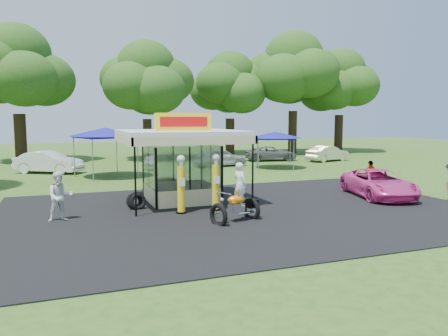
{
  "coord_description": "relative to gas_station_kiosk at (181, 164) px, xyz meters",
  "views": [
    {
      "loc": [
        -7.28,
        -14.81,
        3.93
      ],
      "look_at": [
        -0.21,
        4.0,
        1.65
      ],
      "focal_mm": 35.0,
      "sensor_mm": 36.0,
      "label": 1
    }
  ],
  "objects": [
    {
      "name": "ground",
      "position": [
        2.0,
        -4.99,
        -1.78
      ],
      "size": [
        120.0,
        120.0,
        0.0
      ],
      "primitive_type": "plane",
      "color": "#274F18",
      "rests_on": "ground"
    },
    {
      "name": "asphalt_apron",
      "position": [
        2.0,
        -2.99,
        -1.76
      ],
      "size": [
        20.0,
        14.0,
        0.04
      ],
      "primitive_type": "cube",
      "color": "black",
      "rests_on": "ground"
    },
    {
      "name": "gas_station_kiosk",
      "position": [
        0.0,
        0.0,
        0.0
      ],
      "size": [
        5.4,
        5.4,
        4.18
      ],
      "color": "white",
      "rests_on": "ground"
    },
    {
      "name": "gas_pump_left",
      "position": [
        -0.7,
        -2.59,
        -0.61
      ],
      "size": [
        0.46,
        0.46,
        2.45
      ],
      "color": "black",
      "rests_on": "ground"
    },
    {
      "name": "gas_pump_right",
      "position": [
        0.84,
        -2.51,
        -0.6
      ],
      "size": [
        0.46,
        0.46,
        2.46
      ],
      "color": "black",
      "rests_on": "ground"
    },
    {
      "name": "motorcycle",
      "position": [
        0.99,
        -4.67,
        -0.86
      ],
      "size": [
        2.09,
        1.51,
        2.37
      ],
      "rotation": [
        0.0,
        0.0,
        0.35
      ],
      "color": "black",
      "rests_on": "ground"
    },
    {
      "name": "spare_tires",
      "position": [
        -2.31,
        -1.11,
        -1.41
      ],
      "size": [
        0.93,
        0.66,
        0.76
      ],
      "rotation": [
        0.0,
        0.0,
        0.19
      ],
      "color": "black",
      "rests_on": "ground"
    },
    {
      "name": "kiosk_car",
      "position": [
        -0.0,
        2.21,
        -1.3
      ],
      "size": [
        2.82,
        1.13,
        0.96
      ],
      "primitive_type": "imported",
      "rotation": [
        0.0,
        0.0,
        1.57
      ],
      "color": "yellow",
      "rests_on": "ground"
    },
    {
      "name": "pink_sedan",
      "position": [
        9.52,
        -2.36,
        -1.08
      ],
      "size": [
        3.5,
        5.45,
        1.4
      ],
      "primitive_type": "imported",
      "rotation": [
        0.0,
        0.0,
        -0.25
      ],
      "color": "#E83F9C",
      "rests_on": "ground"
    },
    {
      "name": "spectator_west",
      "position": [
        -5.37,
        -2.19,
        -0.82
      ],
      "size": [
        1.05,
        0.88,
        1.92
      ],
      "primitive_type": "imported",
      "rotation": [
        0.0,
        0.0,
        0.18
      ],
      "color": "white",
      "rests_on": "ground"
    },
    {
      "name": "spectator_east_b",
      "position": [
        10.82,
        -0.17,
        -0.98
      ],
      "size": [
        0.98,
        0.49,
        1.61
      ],
      "primitive_type": "imported",
      "rotation": [
        0.0,
        0.0,
        3.25
      ],
      "color": "gray",
      "rests_on": "ground"
    },
    {
      "name": "bg_car_a",
      "position": [
        -6.11,
        13.92,
        -0.99
      ],
      "size": [
        5.01,
        3.96,
        1.59
      ],
      "primitive_type": "imported",
      "rotation": [
        0.0,
        0.0,
        1.02
      ],
      "color": "white",
      "rests_on": "ground"
    },
    {
      "name": "bg_car_c",
      "position": [
        7.03,
        13.81,
        -1.03
      ],
      "size": [
        4.6,
        2.35,
        1.5
      ],
      "primitive_type": "imported",
      "rotation": [
        0.0,
        0.0,
        1.71
      ],
      "color": "#A7A7AC",
      "rests_on": "ground"
    },
    {
      "name": "bg_car_d",
      "position": [
        13.16,
        16.68,
        -1.11
      ],
      "size": [
        5.1,
        2.95,
        1.34
      ],
      "primitive_type": "imported",
      "rotation": [
        0.0,
        0.0,
        1.41
      ],
      "color": "#5E5E61",
      "rests_on": "ground"
    },
    {
      "name": "bg_car_e",
      "position": [
        17.81,
        14.38,
        -1.07
      ],
      "size": [
        4.59,
        2.55,
        1.43
      ],
      "primitive_type": "imported",
      "rotation": [
        0.0,
        0.0,
        1.82
      ],
      "color": "beige",
      "rests_on": "ground"
    },
    {
      "name": "tent_west",
      "position": [
        -2.46,
        10.28,
        1.23
      ],
      "size": [
        4.77,
        4.77,
        3.33
      ],
      "rotation": [
        0.0,
        0.0,
        0.33
      ],
      "color": "gray",
      "rests_on": "ground"
    },
    {
      "name": "tent_east",
      "position": [
        10.62,
        11.02,
        0.84
      ],
      "size": [
        4.15,
        4.15,
        2.9
      ],
      "rotation": [
        0.0,
        0.0,
        -0.41
      ],
      "color": "gray",
      "rests_on": "ground"
    },
    {
      "name": "oak_far_b",
      "position": [
        -8.62,
        23.56,
        5.9
      ],
      "size": [
        10.09,
        10.09,
        12.04
      ],
      "color": "black",
      "rests_on": "ground"
    },
    {
      "name": "oak_far_c",
      "position": [
        2.57,
        21.86,
        5.2
      ],
      "size": [
        9.33,
        9.33,
        11.0
      ],
      "color": "black",
      "rests_on": "ground"
    },
    {
      "name": "oak_far_d",
      "position": [
        12.33,
        25.14,
        5.19
      ],
      "size": [
        9.19,
        9.19,
        10.94
      ],
      "color": "black",
      "rests_on": "ground"
    },
    {
      "name": "oak_far_e",
      "position": [
        19.26,
        23.54,
        6.67
      ],
      "size": [
        11.12,
        11.12,
        13.24
      ],
      "color": "black",
      "rests_on": "ground"
    },
    {
      "name": "oak_far_f",
      "position": [
        25.79,
        24.08,
        5.81
      ],
      "size": [
        9.81,
        9.81,
        11.82
      ],
      "color": "black",
      "rests_on": "ground"
    }
  ]
}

